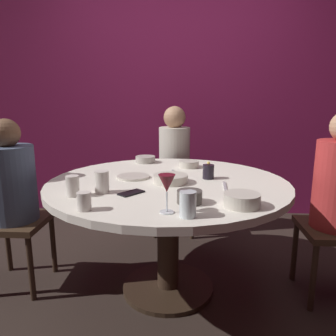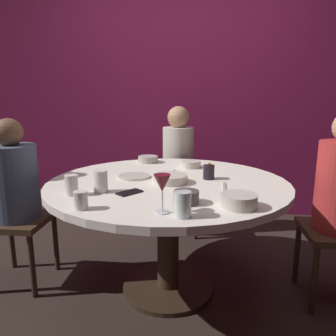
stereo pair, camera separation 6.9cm
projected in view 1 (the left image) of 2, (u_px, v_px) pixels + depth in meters
ground_plane at (168, 289)px, 2.16m from camera, size 8.00×8.00×0.00m
back_wall at (177, 93)px, 3.42m from camera, size 6.00×0.10×2.60m
dining_table at (168, 201)px, 2.03m from camera, size 1.48×1.48×0.75m
seated_diner_left at (11, 186)px, 2.07m from camera, size 0.40×0.40×1.13m
seated_diner_back at (174, 156)px, 2.96m from camera, size 0.40×0.40×1.18m
candle_holder at (208, 172)px, 2.04m from camera, size 0.07×0.07×0.11m
wine_glass at (167, 185)px, 1.41m from camera, size 0.08×0.08×0.18m
dinner_plate at (133, 177)px, 2.07m from camera, size 0.21×0.21×0.01m
cell_phone at (131, 193)px, 1.73m from camera, size 0.14×0.15×0.01m
bowl_serving_large at (190, 197)px, 1.57m from camera, size 0.12×0.12×0.06m
bowl_salad_center at (145, 159)px, 2.56m from camera, size 0.16×0.16×0.05m
bowl_small_white at (242, 200)px, 1.52m from camera, size 0.17×0.17×0.06m
bowl_sauce_side at (189, 164)px, 2.38m from camera, size 0.15×0.15×0.05m
bowl_rice_portion at (171, 179)px, 1.95m from camera, size 0.21×0.21×0.05m
cup_near_candle at (84, 201)px, 1.47m from camera, size 0.06×0.06×0.09m
cup_by_left_diner at (188, 204)px, 1.38m from camera, size 0.07×0.07×0.11m
cup_by_right_diner at (102, 182)px, 1.73m from camera, size 0.08×0.08×0.12m
cup_center_front at (73, 186)px, 1.68m from camera, size 0.07×0.07×0.11m
fork_near_plate at (225, 186)px, 1.87m from camera, size 0.03×0.18×0.01m
knife_near_plate at (173, 173)px, 2.20m from camera, size 0.02×0.18×0.01m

